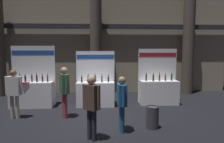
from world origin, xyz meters
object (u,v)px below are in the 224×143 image
at_px(trash_bin, 152,117).
at_px(visitor_5, 14,89).
at_px(exhibitor_booth_0, 32,92).
at_px(visitor_4, 122,99).
at_px(exhibitor_booth_2, 159,90).
at_px(exhibitor_booth_1, 95,92).
at_px(visitor_1, 64,87).
at_px(visitor_0, 92,102).

bearing_deg(trash_bin, visitor_5, 165.41).
relative_size(exhibitor_booth_0, visitor_4, 1.57).
relative_size(trash_bin, visitor_5, 0.40).
distance_m(exhibitor_booth_2, visitor_5, 5.65).
distance_m(exhibitor_booth_1, visitor_1, 1.84).
bearing_deg(exhibitor_booth_1, visitor_4, -74.19).
xyz_separation_m(visitor_4, visitor_5, (-3.49, 1.36, 0.07)).
distance_m(visitor_0, visitor_5, 3.25).
bearing_deg(trash_bin, exhibitor_booth_1, 123.56).
relative_size(exhibitor_booth_2, visitor_4, 1.49).
height_order(exhibitor_booth_2, visitor_1, exhibitor_booth_2).
bearing_deg(exhibitor_booth_0, visitor_4, -40.03).
xyz_separation_m(trash_bin, visitor_5, (-4.43, 1.15, 0.68)).
bearing_deg(visitor_1, exhibitor_booth_2, 89.16).
bearing_deg(visitor_5, exhibitor_booth_2, 24.13).
xyz_separation_m(trash_bin, visitor_0, (-1.76, -0.70, 0.67)).
height_order(trash_bin, visitor_1, visitor_1).
distance_m(trash_bin, visitor_4, 1.13).
height_order(visitor_4, visitor_5, visitor_5).
bearing_deg(visitor_4, trash_bin, 98.50).
relative_size(visitor_1, visitor_5, 1.05).
relative_size(exhibitor_booth_0, visitor_0, 1.48).
xyz_separation_m(exhibitor_booth_1, visitor_1, (-1.02, -1.47, 0.46)).
height_order(visitor_1, visitor_5, visitor_1).
distance_m(exhibitor_booth_1, visitor_5, 3.09).
bearing_deg(visitor_1, visitor_5, -114.58).
relative_size(exhibitor_booth_1, visitor_4, 1.43).
relative_size(exhibitor_booth_2, visitor_5, 1.42).
bearing_deg(exhibitor_booth_2, visitor_1, -156.59).
height_order(exhibitor_booth_1, exhibitor_booth_2, exhibitor_booth_2).
bearing_deg(exhibitor_booth_0, exhibitor_booth_2, 1.51).
height_order(exhibitor_booth_2, visitor_5, exhibitor_booth_2).
xyz_separation_m(trash_bin, visitor_1, (-2.75, 1.14, 0.72)).
xyz_separation_m(exhibitor_booth_2, visitor_1, (-3.73, -1.61, 0.44)).
height_order(visitor_0, visitor_4, visitor_0).
bearing_deg(exhibitor_booth_1, exhibitor_booth_2, 3.09).
bearing_deg(exhibitor_booth_0, trash_bin, -31.32).
bearing_deg(visitor_0, visitor_1, 158.60).
bearing_deg(trash_bin, exhibitor_booth_2, 70.42).
bearing_deg(visitor_5, exhibitor_booth_1, 36.03).
bearing_deg(exhibitor_booth_1, exhibitor_booth_0, 179.83).
bearing_deg(visitor_0, exhibitor_booth_0, 167.89).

